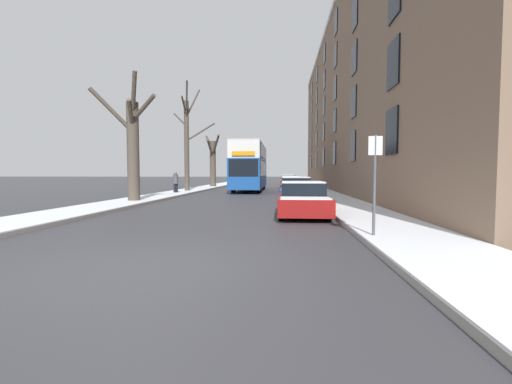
# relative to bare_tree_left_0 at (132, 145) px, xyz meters

# --- Properties ---
(ground_plane) EXTENTS (320.00, 320.00, 0.00)m
(ground_plane) POSITION_rel_bare_tree_left_0_xyz_m (5.46, -12.25, -3.12)
(ground_plane) COLOR #38383D
(sidewalk_left) EXTENTS (2.47, 130.00, 0.16)m
(sidewalk_left) POSITION_rel_bare_tree_left_0_xyz_m (-0.17, 40.75, -3.04)
(sidewalk_left) COLOR gray
(sidewalk_left) RESTS_ON ground
(sidewalk_right) EXTENTS (2.47, 130.00, 0.16)m
(sidewalk_right) POSITION_rel_bare_tree_left_0_xyz_m (11.09, 40.75, -3.04)
(sidewalk_right) COLOR gray
(sidewalk_right) RESTS_ON ground
(terrace_facade_right) EXTENTS (9.10, 49.66, 16.30)m
(terrace_facade_right) POSITION_rel_bare_tree_left_0_xyz_m (16.83, 14.21, 5.03)
(terrace_facade_right) COLOR #7A604C
(terrace_facade_right) RESTS_ON ground
(bare_tree_left_0) EXTENTS (3.49, 1.61, 6.80)m
(bare_tree_left_0) POSITION_rel_bare_tree_left_0_xyz_m (0.00, 0.00, 0.00)
(bare_tree_left_0) COLOR #4C4238
(bare_tree_left_0) RESTS_ON ground
(bare_tree_left_1) EXTENTS (3.66, 2.84, 8.95)m
(bare_tree_left_1) POSITION_rel_bare_tree_left_0_xyz_m (0.02, 10.70, 1.23)
(bare_tree_left_1) COLOR #4C4238
(bare_tree_left_1) RESTS_ON ground
(bare_tree_left_2) EXTENTS (2.46, 4.05, 6.06)m
(bare_tree_left_2) POSITION_rel_bare_tree_left_0_xyz_m (0.21, 20.46, -0.08)
(bare_tree_left_2) COLOR #4C4238
(bare_tree_left_2) RESTS_ON ground
(double_decker_bus) EXTENTS (2.55, 11.55, 4.26)m
(double_decker_bus) POSITION_rel_bare_tree_left_0_xyz_m (5.09, 13.78, -0.71)
(double_decker_bus) COLOR #194C99
(double_decker_bus) RESTS_ON ground
(parked_car_0) EXTENTS (1.85, 4.05, 1.31)m
(parked_car_0) POSITION_rel_bare_tree_left_0_xyz_m (8.78, -4.88, -2.51)
(parked_car_0) COLOR maroon
(parked_car_0) RESTS_ON ground
(parked_car_1) EXTENTS (1.77, 4.54, 1.42)m
(parked_car_1) POSITION_rel_bare_tree_left_0_xyz_m (8.78, 1.42, -2.47)
(parked_car_1) COLOR navy
(parked_car_1) RESTS_ON ground
(parked_car_2) EXTENTS (1.77, 4.17, 1.42)m
(parked_car_2) POSITION_rel_bare_tree_left_0_xyz_m (8.78, 7.28, -2.47)
(parked_car_2) COLOR black
(parked_car_2) RESTS_ON ground
(parked_car_3) EXTENTS (1.70, 4.25, 1.41)m
(parked_car_3) POSITION_rel_bare_tree_left_0_xyz_m (8.78, 12.94, -2.47)
(parked_car_3) COLOR maroon
(parked_car_3) RESTS_ON ground
(parked_car_4) EXTENTS (1.77, 4.29, 1.48)m
(parked_car_4) POSITION_rel_bare_tree_left_0_xyz_m (8.78, 19.36, -2.44)
(parked_car_4) COLOR maroon
(parked_car_4) RESTS_ON ground
(pedestrian_left_sidewalk) EXTENTS (0.39, 0.39, 1.77)m
(pedestrian_left_sidewalk) POSITION_rel_bare_tree_left_0_xyz_m (-0.09, 7.73, -2.15)
(pedestrian_left_sidewalk) COLOR black
(pedestrian_left_sidewalk) RESTS_ON ground
(street_sign_post) EXTENTS (0.32, 0.07, 2.51)m
(street_sign_post) POSITION_rel_bare_tree_left_0_xyz_m (10.16, -9.70, -1.68)
(street_sign_post) COLOR #4C4F54
(street_sign_post) RESTS_ON ground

